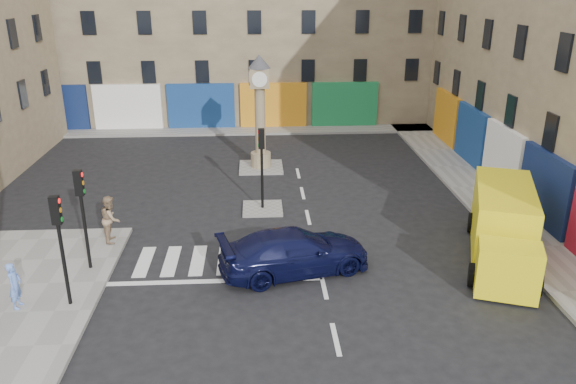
{
  "coord_description": "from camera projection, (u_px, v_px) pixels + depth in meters",
  "views": [
    {
      "loc": [
        -2.19,
        -15.75,
        9.95
      ],
      "look_at": [
        -1.01,
        4.99,
        2.0
      ],
      "focal_mm": 35.0,
      "sensor_mm": 36.0,
      "label": 1
    }
  ],
  "objects": [
    {
      "name": "pedestrian_tan",
      "position": [
        111.0,
        219.0,
        22.03
      ],
      "size": [
        0.83,
        1.0,
        1.89
      ],
      "primitive_type": "imported",
      "rotation": [
        0.0,
        0.0,
        1.7
      ],
      "color": "#9A7D5F",
      "rests_on": "sidewalk_left"
    },
    {
      "name": "sidewalk_far",
      "position": [
        231.0,
        130.0,
        38.82
      ],
      "size": [
        32.0,
        2.4,
        0.15
      ],
      "primitive_type": "cube",
      "color": "gray",
      "rests_on": "ground"
    },
    {
      "name": "island_near",
      "position": [
        263.0,
        208.0,
        25.69
      ],
      "size": [
        1.8,
        1.8,
        0.12
      ],
      "primitive_type": "cube",
      "color": "gray",
      "rests_on": "ground"
    },
    {
      "name": "navy_sedan",
      "position": [
        295.0,
        252.0,
        20.06
      ],
      "size": [
        5.82,
        3.56,
        1.58
      ],
      "primitive_type": "imported",
      "rotation": [
        0.0,
        0.0,
        1.84
      ],
      "color": "black",
      "rests_on": "ground"
    },
    {
      "name": "traffic_light_left_near",
      "position": [
        59.0,
        234.0,
        17.16
      ],
      "size": [
        0.28,
        0.22,
        3.7
      ],
      "color": "black",
      "rests_on": "sidewalk_left"
    },
    {
      "name": "sidewalk_right",
      "position": [
        475.0,
        188.0,
        28.12
      ],
      "size": [
        2.6,
        30.0,
        0.15
      ],
      "primitive_type": "cube",
      "color": "gray",
      "rests_on": "ground"
    },
    {
      "name": "pedestrian_blue",
      "position": [
        15.0,
        285.0,
        17.59
      ],
      "size": [
        0.39,
        0.58,
        1.55
      ],
      "primitive_type": "imported",
      "rotation": [
        0.0,
        0.0,
        1.54
      ],
      "color": "#638AE3",
      "rests_on": "sidewalk_left"
    },
    {
      "name": "ground",
      "position": [
        327.0,
        303.0,
        18.36
      ],
      "size": [
        120.0,
        120.0,
        0.0
      ],
      "primitive_type": "plane",
      "color": "black",
      "rests_on": "ground"
    },
    {
      "name": "yellow_van",
      "position": [
        503.0,
        226.0,
        21.03
      ],
      "size": [
        4.25,
        7.16,
        2.5
      ],
      "rotation": [
        0.0,
        0.0,
        -0.35
      ],
      "color": "yellow",
      "rests_on": "ground"
    },
    {
      "name": "traffic_light_island",
      "position": [
        262.0,
        156.0,
        24.78
      ],
      "size": [
        0.28,
        0.22,
        3.7
      ],
      "color": "black",
      "rests_on": "island_near"
    },
    {
      "name": "clock_pillar",
      "position": [
        260.0,
        105.0,
        30.03
      ],
      "size": [
        1.2,
        1.2,
        6.1
      ],
      "color": "tan",
      "rests_on": "island_far"
    },
    {
      "name": "traffic_light_left_far",
      "position": [
        82.0,
        204.0,
        19.4
      ],
      "size": [
        0.28,
        0.22,
        3.7
      ],
      "color": "black",
      "rests_on": "sidewalk_left"
    },
    {
      "name": "island_far",
      "position": [
        261.0,
        167.0,
        31.28
      ],
      "size": [
        2.4,
        2.4,
        0.12
      ],
      "primitive_type": "cube",
      "color": "gray",
      "rests_on": "ground"
    }
  ]
}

